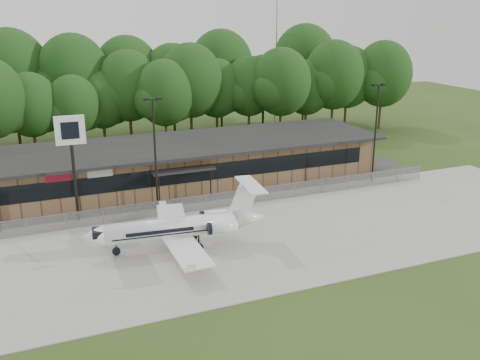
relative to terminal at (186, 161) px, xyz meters
name	(u,v)px	position (x,y,z in m)	size (l,w,h in m)	color
ground	(294,284)	(0.00, -23.94, -2.18)	(160.00, 160.00, 0.00)	#2C4518
apron	(246,238)	(0.00, -15.94, -2.14)	(64.00, 18.00, 0.08)	#9E9B93
parking_lot	(200,194)	(0.00, -4.44, -2.15)	(50.00, 9.00, 0.06)	#383835
terminal	(186,161)	(0.00, 0.00, 0.00)	(41.00, 11.65, 4.30)	#875F43
fence	(216,201)	(0.00, -8.94, -1.40)	(46.00, 0.04, 1.52)	gray
treeline	(145,88)	(0.00, 18.06, 5.32)	(72.00, 12.00, 15.00)	#123410
radio_mast	(276,42)	(22.00, 24.06, 10.32)	(0.20, 0.20, 25.00)	gray
light_pole_mid	(155,147)	(-5.00, -7.44, 3.80)	(1.55, 0.30, 10.23)	black
light_pole_right	(376,125)	(18.00, -7.44, 3.80)	(1.55, 0.30, 10.23)	black
business_jet	(179,228)	(-5.44, -15.83, -0.48)	(14.14, 12.63, 4.76)	white
pole_sign	(71,142)	(-11.85, -7.15, 4.81)	(2.40, 0.35, 9.13)	black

